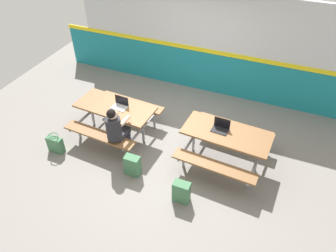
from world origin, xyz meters
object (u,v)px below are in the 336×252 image
object	(u,v)px
picnic_table_left	(116,112)
satchel_spare	(182,192)
backpack_dark	(133,165)
laptop_silver	(120,105)
tote_bag_bright	(55,144)
student_nearer	(116,128)
picnic_table_right	(226,139)
laptop_dark	(221,128)

from	to	relation	value
picnic_table_left	satchel_spare	distance (m)	2.33
backpack_dark	satchel_spare	bearing A→B (deg)	-12.36
laptop_silver	tote_bag_bright	xyz separation A→B (m)	(-1.03, -1.04, -0.59)
student_nearer	laptop_silver	bearing A→B (deg)	110.91
student_nearer	backpack_dark	distance (m)	0.81
picnic_table_left	backpack_dark	distance (m)	1.34
picnic_table_right	picnic_table_left	bearing A→B (deg)	-178.57
picnic_table_left	student_nearer	size ratio (longest dim) A/B	1.44
picnic_table_left	satchel_spare	world-z (taller)	picnic_table_left
picnic_table_right	satchel_spare	xyz separation A→B (m)	(-0.45, -1.26, -0.36)
laptop_silver	satchel_spare	distance (m)	2.29
tote_bag_bright	backpack_dark	bearing A→B (deg)	1.69
student_nearer	backpack_dark	bearing A→B (deg)	-35.88
picnic_table_left	student_nearer	xyz separation A→B (m)	(0.36, -0.58, 0.13)
student_nearer	laptop_silver	world-z (taller)	student_nearer
picnic_table_left	student_nearer	bearing A→B (deg)	-58.58
backpack_dark	picnic_table_left	bearing A→B (deg)	132.40
laptop_silver	backpack_dark	world-z (taller)	laptop_silver
laptop_silver	backpack_dark	distance (m)	1.36
laptop_silver	laptop_dark	xyz separation A→B (m)	(2.15, 0.08, 0.00)
picnic_table_right	laptop_dark	world-z (taller)	laptop_dark
tote_bag_bright	satchel_spare	bearing A→B (deg)	-3.73
picnic_table_right	laptop_silver	size ratio (longest dim) A/B	5.19
student_nearer	laptop_dark	size ratio (longest dim) A/B	3.61
laptop_silver	tote_bag_bright	bearing A→B (deg)	-134.85
picnic_table_right	backpack_dark	world-z (taller)	picnic_table_right
backpack_dark	picnic_table_right	bearing A→B (deg)	33.40
laptop_silver	satchel_spare	size ratio (longest dim) A/B	0.76
student_nearer	picnic_table_right	bearing A→B (deg)	17.31
laptop_dark	picnic_table_left	bearing A→B (deg)	-177.30
picnic_table_right	student_nearer	distance (m)	2.16
picnic_table_left	picnic_table_right	size ratio (longest dim) A/B	1.00
satchel_spare	student_nearer	bearing A→B (deg)	159.16
laptop_silver	satchel_spare	xyz separation A→B (m)	(1.85, -1.23, -0.57)
student_nearer	satchel_spare	distance (m)	1.80
laptop_silver	picnic_table_left	bearing A→B (deg)	-166.54
laptop_dark	backpack_dark	xyz separation A→B (m)	(-1.40, -1.06, -0.57)
student_nearer	tote_bag_bright	distance (m)	1.43
picnic_table_right	backpack_dark	bearing A→B (deg)	-146.60
laptop_dark	tote_bag_bright	xyz separation A→B (m)	(-3.19, -1.12, -0.59)
laptop_dark	satchel_spare	world-z (taller)	laptop_dark
student_nearer	satchel_spare	xyz separation A→B (m)	(1.62, -0.62, -0.49)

